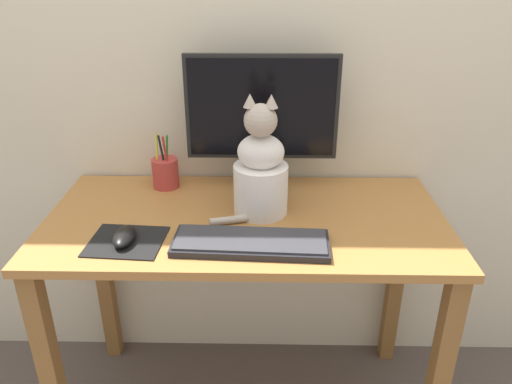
# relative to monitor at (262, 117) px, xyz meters

# --- Properties ---
(wall_back) EXTENTS (7.00, 0.04, 2.50)m
(wall_back) POSITION_rel_monitor_xyz_m (-0.04, 0.13, 0.26)
(wall_back) COLOR beige
(wall_back) RESTS_ON ground_plane
(desk) EXTENTS (1.16, 0.57, 0.75)m
(desk) POSITION_rel_monitor_xyz_m (-0.04, -0.19, -0.37)
(desk) COLOR #A87038
(desk) RESTS_ON ground_plane
(monitor) EXTENTS (0.46, 0.17, 0.43)m
(monitor) POSITION_rel_monitor_xyz_m (0.00, 0.00, 0.00)
(monitor) COLOR black
(monitor) RESTS_ON desk
(keyboard) EXTENTS (0.41, 0.16, 0.02)m
(keyboard) POSITION_rel_monitor_xyz_m (-0.02, -0.36, -0.23)
(keyboard) COLOR black
(keyboard) RESTS_ON desk
(mousepad_left) EXTENTS (0.20, 0.18, 0.00)m
(mousepad_left) POSITION_rel_monitor_xyz_m (-0.35, -0.34, -0.24)
(mousepad_left) COLOR black
(mousepad_left) RESTS_ON desk
(computer_mouse_left) EXTENTS (0.06, 0.11, 0.03)m
(computer_mouse_left) POSITION_rel_monitor_xyz_m (-0.36, -0.34, -0.22)
(computer_mouse_left) COLOR black
(computer_mouse_left) RESTS_ON mousepad_left
(cat) EXTENTS (0.23, 0.18, 0.36)m
(cat) POSITION_rel_monitor_xyz_m (-0.00, -0.16, -0.11)
(cat) COLOR white
(cat) RESTS_ON desk
(pen_cup) EXTENTS (0.08, 0.08, 0.18)m
(pen_cup) POSITION_rel_monitor_xyz_m (-0.31, 0.01, -0.19)
(pen_cup) COLOR #B23833
(pen_cup) RESTS_ON desk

